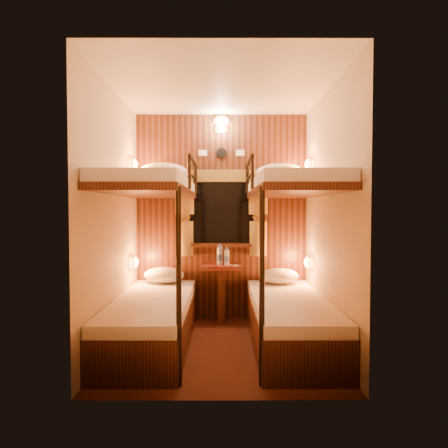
{
  "coord_description": "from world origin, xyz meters",
  "views": [
    {
      "loc": [
        0.02,
        -3.68,
        1.28
      ],
      "look_at": [
        0.03,
        0.15,
        1.15
      ],
      "focal_mm": 32.0,
      "sensor_mm": 36.0,
      "label": 1
    }
  ],
  "objects_px": {
    "table": "(221,286)",
    "bottle_right": "(227,258)",
    "bunk_right": "(289,286)",
    "bottle_left": "(220,256)",
    "bunk_left": "(153,286)"
  },
  "relations": [
    {
      "from": "table",
      "to": "bottle_right",
      "type": "height_order",
      "value": "bottle_right"
    },
    {
      "from": "bunk_right",
      "to": "bottle_left",
      "type": "distance_m",
      "value": 1.03
    },
    {
      "from": "bunk_right",
      "to": "table",
      "type": "xyz_separation_m",
      "value": [
        -0.65,
        0.78,
        -0.14
      ]
    },
    {
      "from": "bunk_left",
      "to": "bunk_right",
      "type": "xyz_separation_m",
      "value": [
        1.3,
        0.0,
        0.0
      ]
    },
    {
      "from": "bunk_right",
      "to": "bottle_left",
      "type": "height_order",
      "value": "bunk_right"
    },
    {
      "from": "bunk_right",
      "to": "table",
      "type": "bearing_deg",
      "value": 129.67
    },
    {
      "from": "bunk_right",
      "to": "bottle_left",
      "type": "xyz_separation_m",
      "value": [
        -0.67,
        0.76,
        0.2
      ]
    },
    {
      "from": "bunk_left",
      "to": "table",
      "type": "relative_size",
      "value": 2.9
    },
    {
      "from": "table",
      "to": "bunk_left",
      "type": "bearing_deg",
      "value": -129.67
    },
    {
      "from": "bunk_left",
      "to": "bottle_left",
      "type": "height_order",
      "value": "bunk_left"
    },
    {
      "from": "bunk_left",
      "to": "bottle_right",
      "type": "distance_m",
      "value": 1.04
    },
    {
      "from": "bunk_right",
      "to": "bottle_right",
      "type": "relative_size",
      "value": 9.16
    },
    {
      "from": "table",
      "to": "bottle_left",
      "type": "bearing_deg",
      "value": -131.71
    },
    {
      "from": "table",
      "to": "bottle_left",
      "type": "relative_size",
      "value": 2.69
    },
    {
      "from": "bunk_left",
      "to": "table",
      "type": "distance_m",
      "value": 1.02
    }
  ]
}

